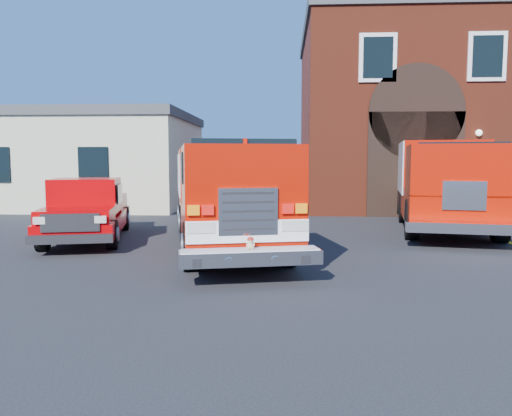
# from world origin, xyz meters

# --- Properties ---
(ground) EXTENTS (100.00, 100.00, 0.00)m
(ground) POSITION_xyz_m (0.00, 0.00, 0.00)
(ground) COLOR black
(ground) RESTS_ON ground
(parking_stripe_mid) EXTENTS (0.12, 3.00, 0.01)m
(parking_stripe_mid) POSITION_xyz_m (6.50, 4.00, 0.00)
(parking_stripe_mid) COLOR yellow
(parking_stripe_mid) RESTS_ON ground
(parking_stripe_far) EXTENTS (0.12, 3.00, 0.01)m
(parking_stripe_far) POSITION_xyz_m (6.50, 7.00, 0.00)
(parking_stripe_far) COLOR yellow
(parking_stripe_far) RESTS_ON ground
(fire_station) EXTENTS (15.20, 10.20, 8.45)m
(fire_station) POSITION_xyz_m (8.99, 13.98, 4.25)
(fire_station) COLOR maroon
(fire_station) RESTS_ON ground
(side_building) EXTENTS (10.20, 8.20, 4.35)m
(side_building) POSITION_xyz_m (-9.00, 13.00, 2.20)
(side_building) COLOR beige
(side_building) RESTS_ON ground
(fire_engine) EXTENTS (4.15, 8.75, 2.60)m
(fire_engine) POSITION_xyz_m (-1.00, 2.24, 1.35)
(fire_engine) COLOR black
(fire_engine) RESTS_ON ground
(pickup_truck) EXTENTS (2.96, 5.45, 1.69)m
(pickup_truck) POSITION_xyz_m (-4.85, 2.95, 0.80)
(pickup_truck) COLOR black
(pickup_truck) RESTS_ON ground
(secondary_truck) EXTENTS (4.14, 8.93, 2.79)m
(secondary_truck) POSITION_xyz_m (5.66, 6.11, 1.52)
(secondary_truck) COLOR black
(secondary_truck) RESTS_ON ground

